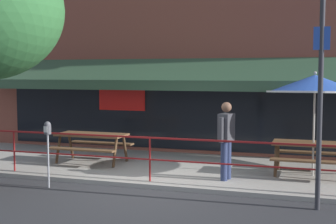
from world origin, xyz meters
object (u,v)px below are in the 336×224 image
object	(u,v)px
picnic_table_centre	(313,150)
street_sign_pole	(320,89)
picnic_table_left	(92,140)
parking_meter_near	(48,134)
patio_umbrella_centre	(315,85)
pedestrian_walking	(226,137)

from	to	relation	value
picnic_table_centre	street_sign_pole	xyz separation A→B (m)	(0.11, -2.38, 1.46)
picnic_table_left	parking_meter_near	distance (m)	2.34
patio_umbrella_centre	pedestrian_walking	xyz separation A→B (m)	(-1.81, -1.01, -1.12)
picnic_table_left	pedestrian_walking	bearing A→B (deg)	-12.67
picnic_table_left	patio_umbrella_centre	size ratio (longest dim) A/B	0.76
pedestrian_walking	street_sign_pole	size ratio (longest dim) A/B	0.40
picnic_table_centre	pedestrian_walking	distance (m)	2.09
pedestrian_walking	street_sign_pole	distance (m)	2.62
picnic_table_centre	street_sign_pole	bearing A→B (deg)	-87.27
patio_umbrella_centre	pedestrian_walking	bearing A→B (deg)	-150.85
picnic_table_left	picnic_table_centre	xyz separation A→B (m)	(5.50, 0.16, 0.00)
picnic_table_left	pedestrian_walking	world-z (taller)	pedestrian_walking
picnic_table_centre	patio_umbrella_centre	xyz separation A→B (m)	(0.00, 0.02, 1.47)
parking_meter_near	patio_umbrella_centre	bearing A→B (deg)	24.84
picnic_table_centre	pedestrian_walking	size ratio (longest dim) A/B	1.05
pedestrian_walking	parking_meter_near	xyz separation A→B (m)	(-3.54, -1.47, 0.09)
picnic_table_left	pedestrian_walking	distance (m)	3.79
picnic_table_left	street_sign_pole	distance (m)	6.21
picnic_table_left	pedestrian_walking	size ratio (longest dim) A/B	1.05
patio_umbrella_centre	street_sign_pole	size ratio (longest dim) A/B	0.56
picnic_table_left	parking_meter_near	xyz separation A→B (m)	(0.15, -2.29, 0.44)
pedestrian_walking	patio_umbrella_centre	bearing A→B (deg)	29.15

